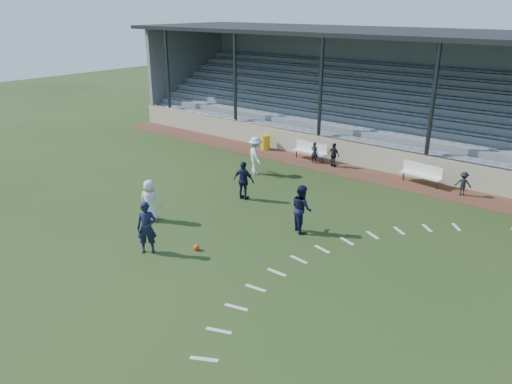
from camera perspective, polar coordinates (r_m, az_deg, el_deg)
ground at (r=17.53m, az=-5.17°, el=-6.23°), size 90.00×90.00×0.00m
cinder_track at (r=25.52m, az=11.36°, el=2.22°), size 34.00×2.00×0.02m
retaining_wall at (r=26.25m, az=12.54°, el=4.00°), size 34.00×0.18×1.20m
bench_left at (r=27.09m, az=6.27°, el=4.86°), size 2.01×0.52×0.95m
bench_right at (r=24.46m, az=18.41°, el=2.16°), size 2.04×0.71×0.95m
trash_bin at (r=28.95m, az=1.10°, el=5.70°), size 0.52×0.52×0.83m
football at (r=17.30m, az=-6.81°, el=-6.31°), size 0.21×0.21×0.21m
player_white_lead at (r=19.65m, az=-12.03°, el=-0.95°), size 0.95×0.83×1.64m
player_navy_lead at (r=17.10m, az=-12.39°, el=-4.01°), size 0.78×0.77×1.81m
player_navy_mid at (r=18.37m, az=5.23°, el=-1.86°), size 1.10×1.04×1.79m
player_white_wing at (r=24.60m, az=-0.05°, el=4.19°), size 1.39×1.23×1.86m
player_navy_wing at (r=21.33m, az=-1.41°, el=1.31°), size 1.04×0.57×1.68m
sub_left_near at (r=26.54m, az=6.70°, el=4.50°), size 0.42×0.28×1.13m
sub_left_far at (r=26.04m, az=8.88°, el=4.21°), size 0.78×0.46×1.25m
sub_right at (r=23.65m, az=22.61°, el=0.90°), size 0.76×0.53×1.07m
grandstand at (r=30.06m, az=16.93°, el=8.84°), size 34.60×9.00×6.61m
penalty_arc at (r=15.29m, az=6.25°, el=-10.59°), size 3.89×14.63×0.01m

